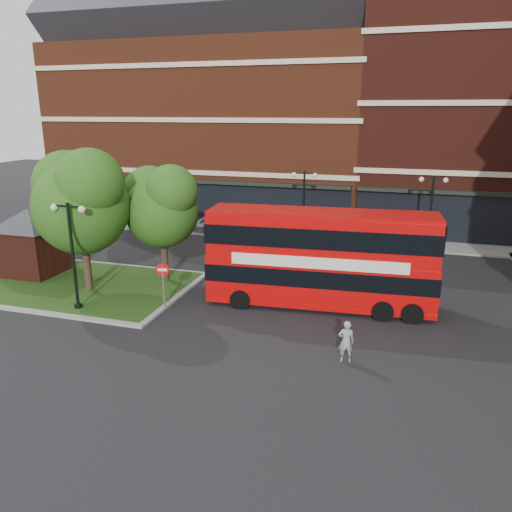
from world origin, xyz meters
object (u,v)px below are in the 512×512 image
(bus, at_px, (320,253))
(woman, at_px, (346,341))
(car_white, at_px, (348,240))
(car_silver, at_px, (217,224))

(bus, height_order, woman, bus)
(bus, xyz_separation_m, car_white, (0.11, 10.50, -1.98))
(bus, distance_m, car_white, 10.69)
(bus, xyz_separation_m, car_silver, (-9.77, 12.00, -1.92))
(car_white, bearing_deg, car_silver, 84.26)
(car_silver, bearing_deg, woman, -148.03)
(car_silver, bearing_deg, car_white, -100.89)
(bus, distance_m, car_silver, 15.59)
(bus, bearing_deg, car_white, 85.15)
(woman, relative_size, car_silver, 0.41)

